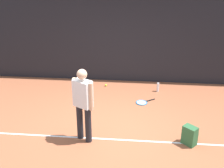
# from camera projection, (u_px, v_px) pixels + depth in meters

# --- Properties ---
(ground_plane) EXTENTS (12.00, 12.00, 0.00)m
(ground_plane) POSITION_uv_depth(u_px,v_px,m) (110.00, 129.00, 7.23)
(ground_plane) COLOR #9E5638
(back_fence) EXTENTS (10.00, 0.10, 2.66)m
(back_fence) POSITION_uv_depth(u_px,v_px,m) (120.00, 41.00, 9.42)
(back_fence) COLOR black
(back_fence) RESTS_ON ground
(court_line) EXTENTS (9.00, 0.05, 0.00)m
(court_line) POSITION_uv_depth(u_px,v_px,m) (108.00, 139.00, 6.83)
(court_line) COLOR white
(court_line) RESTS_ON ground
(tennis_player) EXTENTS (0.47, 0.39, 1.70)m
(tennis_player) POSITION_uv_depth(u_px,v_px,m) (83.00, 101.00, 6.43)
(tennis_player) COLOR black
(tennis_player) RESTS_ON ground
(tennis_racket) EXTENTS (0.61, 0.49, 0.03)m
(tennis_racket) POSITION_uv_depth(u_px,v_px,m) (142.00, 102.00, 8.46)
(tennis_racket) COLOR black
(tennis_racket) RESTS_ON ground
(backpack) EXTENTS (0.38, 0.38, 0.44)m
(backpack) POSITION_uv_depth(u_px,v_px,m) (190.00, 136.00, 6.59)
(backpack) COLOR #2D6038
(backpack) RESTS_ON ground
(tennis_ball_near_player) EXTENTS (0.07, 0.07, 0.07)m
(tennis_ball_near_player) POSITION_uv_depth(u_px,v_px,m) (88.00, 94.00, 8.92)
(tennis_ball_near_player) COLOR #CCE033
(tennis_ball_near_player) RESTS_ON ground
(tennis_ball_by_fence) EXTENTS (0.07, 0.07, 0.07)m
(tennis_ball_by_fence) POSITION_uv_depth(u_px,v_px,m) (106.00, 85.00, 9.48)
(tennis_ball_by_fence) COLOR #CCE033
(tennis_ball_by_fence) RESTS_ON ground
(water_bottle) EXTENTS (0.07, 0.07, 0.28)m
(water_bottle) POSITION_uv_depth(u_px,v_px,m) (158.00, 87.00, 9.09)
(water_bottle) COLOR white
(water_bottle) RESTS_ON ground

